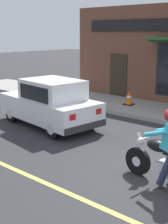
% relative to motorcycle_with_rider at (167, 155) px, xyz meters
% --- Properties ---
extents(ground_plane, '(80.00, 80.00, 0.00)m').
position_rel_motorcycle_with_rider_xyz_m(ground_plane, '(0.29, 0.31, -0.68)').
color(ground_plane, '#2B2B2D').
extents(sidewalk_curb, '(2.60, 22.00, 0.14)m').
position_rel_motorcycle_with_rider_xyz_m(sidewalk_curb, '(5.31, 3.31, -0.61)').
color(sidewalk_curb, gray).
rests_on(sidewalk_curb, ground).
extents(lane_stripe, '(0.12, 19.80, 0.01)m').
position_rel_motorcycle_with_rider_xyz_m(lane_stripe, '(-1.51, 3.31, -0.67)').
color(lane_stripe, '#D1C64C').
rests_on(lane_stripe, ground).
extents(motorcycle_with_rider, '(0.64, 2.01, 1.62)m').
position_rel_motorcycle_with_rider_xyz_m(motorcycle_with_rider, '(0.00, 0.00, 0.00)').
color(motorcycle_with_rider, black).
rests_on(motorcycle_with_rider, ground).
extents(car_hatchback, '(2.13, 3.96, 1.57)m').
position_rel_motorcycle_with_rider_xyz_m(car_hatchback, '(1.45, 4.89, 0.09)').
color(car_hatchback, black).
rests_on(car_hatchback, ground).
extents(traffic_cone, '(0.36, 0.36, 0.60)m').
position_rel_motorcycle_with_rider_xyz_m(traffic_cone, '(5.30, 4.25, -0.25)').
color(traffic_cone, black).
rests_on(traffic_cone, sidewalk_curb).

